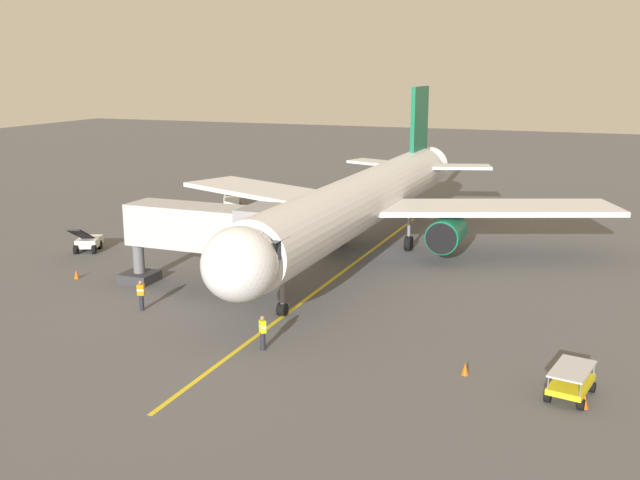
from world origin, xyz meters
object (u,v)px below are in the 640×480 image
object	(u,v)px
ground_crew_marshaller	(263,332)
baggage_cart_near_nose	(571,382)
belt_loader_portside	(88,241)
safety_cone_nose_right	(465,369)
airplane	(364,201)
jet_bridge	(217,231)
ground_crew_wing_walker	(141,295)
safety_cone_wing_port	(77,274)
tug_starboard_side	(232,199)
safety_cone_nose_left	(585,402)

from	to	relation	value
ground_crew_marshaller	baggage_cart_near_nose	distance (m)	13.92
belt_loader_portside	safety_cone_nose_right	size ratio (longest dim) A/B	8.52
baggage_cart_near_nose	safety_cone_nose_right	xyz separation A→B (m)	(4.40, -0.66, -0.38)
airplane	jet_bridge	size ratio (longest dim) A/B	3.52
ground_crew_wing_walker	safety_cone_nose_right	distance (m)	18.43
safety_cone_nose_right	safety_cone_wing_port	world-z (taller)	same
ground_crew_wing_walker	belt_loader_portside	xyz separation A→B (m)	(11.41, -9.94, -0.17)
jet_bridge	belt_loader_portside	bearing A→B (deg)	-21.42
belt_loader_portside	safety_cone_wing_port	size ratio (longest dim) A/B	8.52
jet_bridge	ground_crew_marshaller	size ratio (longest dim) A/B	6.68
tug_starboard_side	jet_bridge	bearing A→B (deg)	116.01
belt_loader_portside	safety_cone_nose_right	world-z (taller)	belt_loader_portside
airplane	safety_cone_wing_port	bearing A→B (deg)	37.98
jet_bridge	ground_crew_wing_walker	world-z (taller)	jet_bridge
tug_starboard_side	safety_cone_wing_port	size ratio (longest dim) A/B	4.96
safety_cone_nose_right	safety_cone_wing_port	distance (m)	26.48
jet_bridge	ground_crew_marshaller	bearing A→B (deg)	131.01
ground_crew_marshaller	safety_cone_nose_right	size ratio (longest dim) A/B	3.11
safety_cone_nose_left	safety_cone_nose_right	distance (m)	5.20
airplane	jet_bridge	distance (m)	12.50
airplane	ground_crew_wing_walker	world-z (taller)	airplane
baggage_cart_near_nose	tug_starboard_side	size ratio (longest dim) A/B	1.04
ground_crew_marshaller	airplane	bearing A→B (deg)	-87.20
ground_crew_marshaller	ground_crew_wing_walker	distance (m)	9.21
jet_bridge	baggage_cart_near_nose	distance (m)	21.94
belt_loader_portside	safety_cone_wing_port	world-z (taller)	belt_loader_portside
safety_cone_nose_left	safety_cone_wing_port	size ratio (longest dim) A/B	1.00
jet_bridge	safety_cone_wing_port	world-z (taller)	jet_bridge
safety_cone_nose_left	safety_cone_nose_right	size ratio (longest dim) A/B	1.00
airplane	safety_cone_nose_left	bearing A→B (deg)	128.15
ground_crew_wing_walker	safety_cone_wing_port	world-z (taller)	ground_crew_wing_walker
airplane	safety_cone_nose_right	size ratio (longest dim) A/B	73.18
jet_bridge	belt_loader_portside	xyz separation A→B (m)	(13.72, -5.38, -3.05)
tug_starboard_side	airplane	bearing A→B (deg)	142.05
tug_starboard_side	safety_cone_nose_right	size ratio (longest dim) A/B	4.96
airplane	safety_cone_nose_left	distance (m)	25.20
ground_crew_marshaller	baggage_cart_near_nose	xyz separation A→B (m)	(-13.92, 0.12, -0.23)
ground_crew_marshaller	safety_cone_nose_left	world-z (taller)	ground_crew_marshaller
jet_bridge	ground_crew_marshaller	world-z (taller)	jet_bridge
tug_starboard_side	safety_cone_nose_left	xyz separation A→B (m)	(-33.16, 33.45, -0.43)
belt_loader_portside	safety_cone_nose_left	xyz separation A→B (m)	(-34.66, 13.78, -0.44)
ground_crew_marshaller	safety_cone_wing_port	bearing A→B (deg)	-22.23
jet_bridge	ground_crew_wing_walker	size ratio (longest dim) A/B	6.68
jet_bridge	ground_crew_wing_walker	xyz separation A→B (m)	(2.31, 4.56, -2.88)
baggage_cart_near_nose	safety_cone_nose_left	size ratio (longest dim) A/B	5.14
ground_crew_wing_walker	tug_starboard_side	distance (m)	31.22
ground_crew_marshaller	ground_crew_wing_walker	world-z (taller)	same
ground_crew_wing_walker	tug_starboard_side	xyz separation A→B (m)	(9.91, -29.61, -0.18)
baggage_cart_near_nose	jet_bridge	bearing A→B (deg)	-20.31
baggage_cart_near_nose	safety_cone_nose_right	size ratio (longest dim) A/B	5.14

